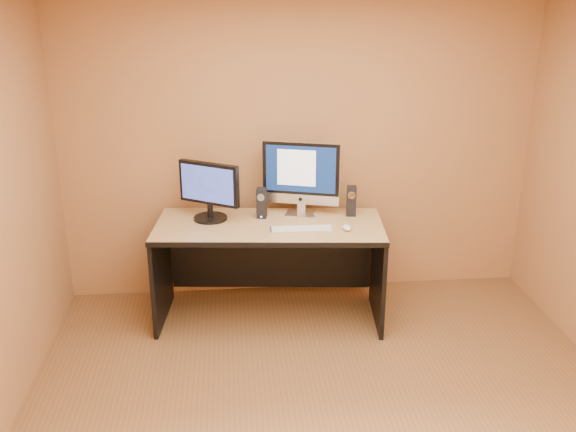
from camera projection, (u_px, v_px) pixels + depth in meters
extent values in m
plane|color=brown|center=(334.00, 428.00, 3.97)|extent=(4.00, 4.00, 0.00)
cube|color=silver|center=(301.00, 229.00, 4.89)|extent=(0.48, 0.14, 0.02)
ellipsoid|color=silver|center=(347.00, 227.00, 4.89)|extent=(0.07, 0.12, 0.04)
cylinder|color=black|center=(308.00, 212.00, 5.28)|extent=(0.08, 0.24, 0.01)
cylinder|color=black|center=(290.00, 212.00, 5.27)|extent=(0.10, 0.18, 0.01)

